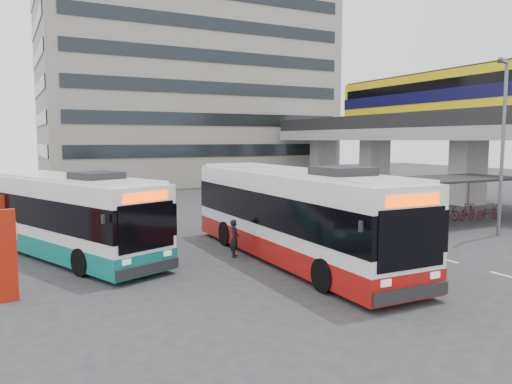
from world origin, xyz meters
name	(u,v)px	position (x,y,z in m)	size (l,w,h in m)	color
ground	(343,250)	(0.00, 0.00, 0.00)	(120.00, 120.00, 0.00)	#28282B
viaduct	(434,119)	(17.00, 11.33, 6.23)	(8.00, 32.00, 9.68)	gray
bike_shelter	(435,200)	(8.50, 3.00, 1.36)	(10.00, 4.00, 2.54)	#595B60
office_block	(188,67)	(6.00, 36.00, 12.50)	(30.00, 15.00, 25.00)	gray
road_markings	(441,259)	(2.50, -3.00, 0.01)	(0.15, 7.60, 0.01)	beige
bus_main	(293,215)	(-2.78, -0.44, 1.75)	(2.96, 12.78, 3.77)	white
bus_teal	(59,215)	(-10.70, 4.71, 1.61)	(6.68, 11.86, 3.48)	white
pedestrian	(235,238)	(-4.59, 0.99, 0.75)	(0.55, 0.36, 1.50)	black
lamp_post	(503,137)	(8.61, -0.87, 4.77)	(1.40, 0.71, 8.37)	#595B60
sign_totem_south	(7,255)	(-12.69, -1.06, 1.38)	(0.58, 0.24, 2.69)	#A11909
sign_totem_north	(6,222)	(-12.62, 6.22, 1.23)	(0.52, 0.19, 2.37)	#A11909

